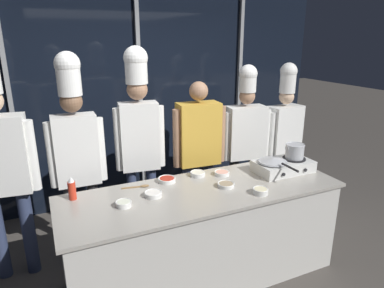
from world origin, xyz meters
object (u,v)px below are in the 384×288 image
Objects in this scene: serving_spoon_slotted at (141,186)px; stock_pot at (295,151)px; frying_pan at (273,160)px; person_guest at (198,145)px; prep_bowl_rice at (153,194)px; prep_bowl_chili_flakes at (167,179)px; prep_bowl_shrimp at (222,173)px; squeeze_bottle_chili at (72,189)px; prep_bowl_bean_sprouts at (124,204)px; chef_apprentice at (284,130)px; chef_line at (139,130)px; chef_sous at (76,144)px; chef_pastry at (245,134)px; prep_bowl_noodles at (261,191)px; prep_bowl_garlic at (198,174)px; prep_bowl_mushrooms at (226,185)px; portable_stove at (283,166)px.

stock_pot is at bearing -8.55° from serving_spoon_slotted.
person_guest is (-0.47, 0.69, 0.02)m from frying_pan.
prep_bowl_rice is 0.23m from serving_spoon_slotted.
prep_bowl_chili_flakes is 0.55m from prep_bowl_shrimp.
squeeze_bottle_chili is 1.56× the size of prep_bowl_bean_sprouts.
chef_apprentice reaches higher than prep_bowl_chili_flakes.
chef_line is at bearing 151.48° from stock_pot.
stock_pot is 1.43× the size of prep_bowl_rice.
chef_pastry is (1.92, 0.09, -0.15)m from chef_sous.
prep_bowl_noodles is 0.08× the size of person_guest.
prep_bowl_garlic reaches higher than prep_bowl_chili_flakes.
squeeze_bottle_chili reaches higher than prep_bowl_shrimp.
prep_bowl_chili_flakes is at bearing 48.52° from prep_bowl_rice.
frying_pan is 1.22m from prep_bowl_rice.
squeeze_bottle_chili is 0.67m from prep_bowl_rice.
prep_bowl_mushrooms is 1.05m from chef_line.
squeeze_bottle_chili is 1.44m from person_guest.
prep_bowl_garlic is 0.51m from person_guest.
frying_pan reaches higher than prep_bowl_garlic.
chef_apprentice is at bearing -177.35° from chef_sous.
portable_stove is 3.91× the size of prep_bowl_garlic.
chef_sous reaches higher than squeeze_bottle_chili.
frying_pan is at bearing -10.51° from serving_spoon_slotted.
prep_bowl_chili_flakes reaches higher than prep_bowl_shrimp.
stock_pot is at bearing -0.04° from prep_bowl_rice.
prep_bowl_rice is at bearing 179.71° from frying_pan.
prep_bowl_mushrooms is 0.07× the size of chef_line.
chef_line reaches higher than prep_bowl_noodles.
frying_pan is at bearing 153.56° from chef_line.
frying_pan is 3.40× the size of prep_bowl_rice.
person_guest is at bearing 95.85° from prep_bowl_noodles.
serving_spoon_slotted is 0.13× the size of chef_pastry.
chef_pastry is at bearing 31.42° from prep_bowl_garlic.
portable_stove reaches higher than prep_bowl_shrimp.
stock_pot reaches higher than prep_bowl_shrimp.
prep_bowl_rice is 0.08× the size of chef_apprentice.
serving_spoon_slotted is 0.74m from chef_sous.
prep_bowl_noodles is 1.26m from chef_pastry.
frying_pan reaches higher than prep_bowl_bean_sprouts.
stock_pot is at bearing 161.92° from chef_sous.
prep_bowl_shrimp is (0.75, 0.17, -0.00)m from prep_bowl_rice.
prep_bowl_noodles is (0.20, -0.25, 0.01)m from prep_bowl_mushrooms.
prep_bowl_garlic is 0.59× the size of serving_spoon_slotted.
prep_bowl_chili_flakes is at bearing -178.70° from prep_bowl_garlic.
frying_pan is at bearing 41.28° from prep_bowl_noodles.
portable_stove is 1.41m from serving_spoon_slotted.
chef_line is (-1.11, 0.75, 0.24)m from frying_pan.
person_guest is at bearing 131.46° from portable_stove.
serving_spoon_slotted is at bearing 136.57° from chef_sous.
serving_spoon_slotted is (-1.52, 0.23, -0.19)m from stock_pot.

